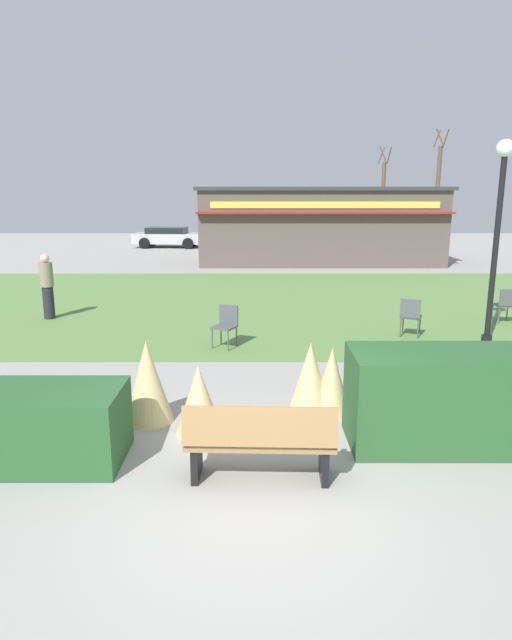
{
  "coord_description": "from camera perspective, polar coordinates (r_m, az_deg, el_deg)",
  "views": [
    {
      "loc": [
        0.03,
        -5.19,
        3.2
      ],
      "look_at": [
        0.03,
        4.13,
        1.04
      ],
      "focal_mm": 30.67,
      "sensor_mm": 36.0,
      "label": 1
    }
  ],
  "objects": [
    {
      "name": "cafe_chair_east",
      "position": [
        11.58,
        -3.12,
        -0.28
      ],
      "size": [
        0.59,
        0.59,
        0.89
      ],
      "color": "#4C5156",
      "rests_on": "ground_plane"
    },
    {
      "name": "ground_plane",
      "position": [
        6.1,
        -0.3,
        -18.58
      ],
      "size": [
        80.0,
        80.0,
        0.0
      ],
      "primitive_type": "plane",
      "color": "#999691"
    },
    {
      "name": "lamppost_mid",
      "position": [
        12.55,
        23.96,
        9.6
      ],
      "size": [
        0.36,
        0.36,
        4.27
      ],
      "color": "black",
      "rests_on": "ground_plane"
    },
    {
      "name": "hedge_left",
      "position": [
        7.2,
        -20.94,
        -10.26
      ],
      "size": [
        1.82,
        1.1,
        0.91
      ],
      "primitive_type": "cube",
      "color": "#28562B",
      "rests_on": "ground_plane"
    },
    {
      "name": "lawn_patch",
      "position": [
        16.45,
        -0.11,
        1.88
      ],
      "size": [
        36.0,
        12.0,
        0.01
      ],
      "primitive_type": "cube",
      "color": "#5B8442",
      "rests_on": "ground_plane"
    },
    {
      "name": "hedge_right",
      "position": [
        7.5,
        18.97,
        -7.76
      ],
      "size": [
        2.41,
        1.1,
        1.24
      ],
      "primitive_type": "cube",
      "color": "#28562B",
      "rests_on": "ground_plane"
    },
    {
      "name": "cafe_chair_center",
      "position": [
        15.03,
        24.63,
        1.64
      ],
      "size": [
        0.44,
        0.44,
        0.89
      ],
      "color": "#4C5156",
      "rests_on": "ground_plane"
    },
    {
      "name": "ornamental_grass_behind_far",
      "position": [
        8.17,
        7.9,
        -6.31
      ],
      "size": [
        0.58,
        0.58,
        1.01
      ],
      "primitive_type": "cone",
      "color": "#D1BC7F",
      "rests_on": "ground_plane"
    },
    {
      "name": "ornamental_grass_behind_left",
      "position": [
        7.49,
        -5.99,
        -8.26
      ],
      "size": [
        0.65,
        0.65,
        0.97
      ],
      "primitive_type": "cone",
      "color": "#D1BC7F",
      "rests_on": "ground_plane"
    },
    {
      "name": "tree_right_bg",
      "position": [
        40.88,
        13.07,
        12.22
      ],
      "size": [
        0.91,
        0.96,
        6.37
      ],
      "color": "brown",
      "rests_on": "ground_plane"
    },
    {
      "name": "tree_left_bg",
      "position": [
        38.58,
        18.38,
        12.49
      ],
      "size": [
        0.91,
        0.96,
        7.21
      ],
      "color": "brown",
      "rests_on": "ground_plane"
    },
    {
      "name": "parked_car_west_slot",
      "position": [
        33.81,
        -9.08,
        8.59
      ],
      "size": [
        4.32,
        2.28,
        1.2
      ],
      "color": "#B7BABF",
      "rests_on": "ground_plane"
    },
    {
      "name": "person_strolling",
      "position": [
        15.14,
        -20.96,
        3.33
      ],
      "size": [
        0.34,
        0.34,
        1.69
      ],
      "rotation": [
        0.0,
        0.0,
        2.5
      ],
      "color": "#23232D",
      "rests_on": "ground_plane"
    },
    {
      "name": "park_bench",
      "position": [
        6.28,
        0.41,
        -12.58
      ],
      "size": [
        1.72,
        0.58,
        0.95
      ],
      "color": "#9E7547",
      "rests_on": "ground_plane"
    },
    {
      "name": "cafe_chair_west",
      "position": [
        12.86,
        15.83,
        0.58
      ],
      "size": [
        0.58,
        0.58,
        0.89
      ],
      "color": "#4C5156",
      "rests_on": "ground_plane"
    },
    {
      "name": "ornamental_grass_behind_right",
      "position": [
        7.94,
        -11.25,
        -6.32
      ],
      "size": [
        0.71,
        0.71,
        1.19
      ],
      "primitive_type": "cone",
      "color": "#D1BC7F",
      "rests_on": "ground_plane"
    },
    {
      "name": "food_kiosk",
      "position": [
        26.26,
        6.53,
        9.83
      ],
      "size": [
        11.17,
        5.16,
        3.47
      ],
      "color": "#594C47",
      "rests_on": "ground_plane"
    },
    {
      "name": "ornamental_grass_behind_center",
      "position": [
        8.15,
        5.67,
        -6.03
      ],
      "size": [
        0.65,
        0.65,
        1.08
      ],
      "primitive_type": "cone",
      "color": "#D1BC7F",
      "rests_on": "ground_plane"
    }
  ]
}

